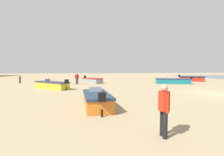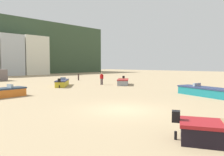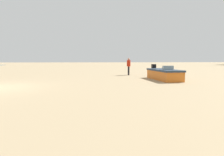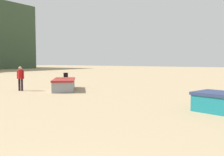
# 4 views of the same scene
# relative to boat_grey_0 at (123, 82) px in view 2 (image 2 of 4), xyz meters

# --- Properties ---
(ground_plane) EXTENTS (160.00, 160.00, 0.00)m
(ground_plane) POSITION_rel_boat_grey_0_xyz_m (-11.98, -10.41, -0.40)
(ground_plane) COLOR tan
(townhouse_right) EXTENTS (5.62, 5.23, 10.00)m
(townhouse_right) POSITION_rel_boat_grey_0_xyz_m (-0.92, 36.21, 4.60)
(townhouse_right) COLOR #B8BFC4
(townhouse_right) RESTS_ON ground
(townhouse_far_right) EXTENTS (6.41, 6.92, 10.14)m
(townhouse_far_right) POSITION_rel_boat_grey_0_xyz_m (5.38, 37.05, 4.67)
(townhouse_far_right) COLOR silver
(townhouse_far_right) RESTS_ON ground
(boat_grey_0) EXTENTS (3.67, 3.32, 1.09)m
(boat_grey_0) POSITION_rel_boat_grey_0_xyz_m (0.00, 0.00, 0.00)
(boat_grey_0) COLOR gray
(boat_grey_0) RESTS_ON ground
(boat_orange_1) EXTENTS (3.85, 1.65, 1.08)m
(boat_orange_1) POSITION_rel_boat_grey_0_xyz_m (-15.16, -0.09, -0.00)
(boat_orange_1) COLOR orange
(boat_orange_1) RESTS_ON ground
(boat_teal_2) EXTENTS (2.79, 5.15, 1.10)m
(boat_teal_2) POSITION_rel_boat_grey_0_xyz_m (-2.86, -11.79, 0.00)
(boat_teal_2) COLOR #176E77
(boat_teal_2) RESTS_ON ground
(boat_yellow_3) EXTENTS (3.95, 4.29, 1.10)m
(boat_yellow_3) POSITION_rel_boat_grey_0_xyz_m (-6.51, 4.44, 0.00)
(boat_yellow_3) COLOR gold
(boat_yellow_3) RESTS_ON ground
(mooring_post_near_water) EXTENTS (0.24, 0.24, 1.08)m
(mooring_post_near_water) POSITION_rel_boat_grey_0_xyz_m (0.88, 10.86, 0.14)
(mooring_post_near_water) COLOR #402F2A
(mooring_post_near_water) RESTS_ON ground
(beach_walker_distant) EXTENTS (0.42, 0.53, 1.62)m
(beach_walker_distant) POSITION_rel_boat_grey_0_xyz_m (-1.86, 2.16, 0.55)
(beach_walker_distant) COLOR black
(beach_walker_distant) RESTS_ON ground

